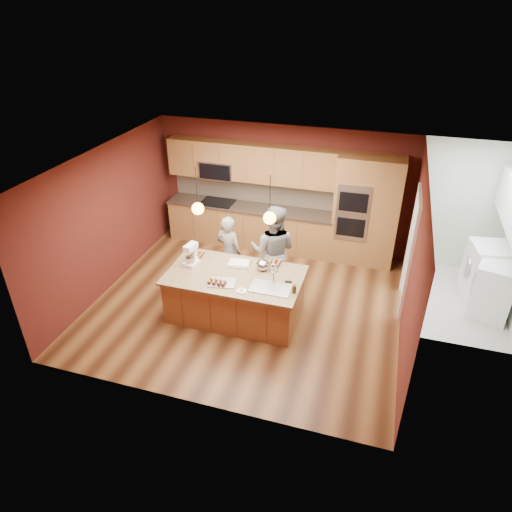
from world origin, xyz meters
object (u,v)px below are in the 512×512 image
(person_left, at_px, (229,252))
(island, at_px, (236,295))
(stand_mixer, at_px, (191,256))
(mixing_bowl, at_px, (263,265))
(person_right, at_px, (273,251))

(person_left, bearing_deg, island, 129.30)
(stand_mixer, xyz_separation_m, mixing_bowl, (1.26, 0.19, -0.08))
(person_left, xyz_separation_m, mixing_bowl, (0.85, -0.62, 0.21))
(stand_mixer, relative_size, mixing_bowl, 1.70)
(stand_mixer, distance_m, mixing_bowl, 1.27)
(stand_mixer, bearing_deg, person_left, 74.61)
(island, bearing_deg, person_right, 65.07)
(island, distance_m, stand_mixer, 1.04)
(person_left, height_order, stand_mixer, person_left)
(island, height_order, person_left, person_left)
(island, xyz_separation_m, mixing_bowl, (0.40, 0.29, 0.51))
(person_left, relative_size, person_right, 0.82)
(person_left, distance_m, person_right, 0.89)
(island, height_order, stand_mixer, stand_mixer)
(person_right, xyz_separation_m, mixing_bowl, (-0.02, -0.62, 0.05))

